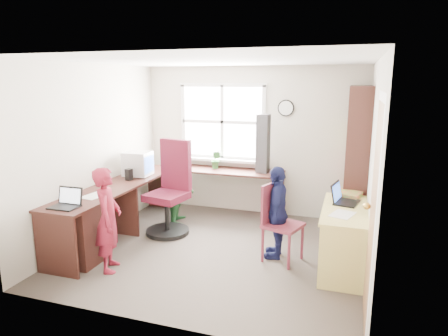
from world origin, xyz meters
name	(u,v)px	position (x,y,z in m)	size (l,w,h in m)	color
room	(221,158)	(0.01, 0.10, 1.22)	(3.64, 3.44, 2.44)	#413933
l_desk	(117,214)	(-1.31, -0.28, 0.46)	(2.38, 2.95, 0.75)	#3B1C17
right_desk	(347,225)	(1.58, 0.02, 0.53)	(0.59, 1.26, 0.73)	#D6C66B
bookshelf	(356,166)	(1.65, 1.19, 1.00)	(0.30, 1.02, 2.10)	#3B1C17
swivel_chair	(171,194)	(-0.87, 0.42, 0.58)	(0.73, 0.73, 1.34)	black
wooden_chair	(278,219)	(0.78, -0.01, 0.52)	(0.52, 0.52, 0.95)	maroon
crt_monitor	(138,164)	(-1.49, 0.61, 0.94)	(0.40, 0.35, 0.37)	silver
laptop_left	(67,202)	(-1.50, -0.99, 0.80)	(0.32, 0.27, 0.22)	black
laptop_right	(342,198)	(1.51, 0.25, 0.78)	(0.36, 0.40, 0.24)	black
speaker_a	(129,175)	(-1.48, 0.33, 0.83)	(0.10, 0.10, 0.17)	black
speaker_b	(149,167)	(-1.46, 0.90, 0.84)	(0.11, 0.11, 0.18)	black
cd_tower	(263,144)	(0.25, 1.42, 1.21)	(0.20, 0.18, 0.92)	black
game_box	(348,194)	(1.57, 0.54, 0.75)	(0.36, 0.36, 0.06)	red
paper_a	(94,196)	(-1.47, -0.52, 0.75)	(0.28, 0.36, 0.00)	beige
paper_b	(342,214)	(1.53, -0.21, 0.73)	(0.30, 0.36, 0.00)	beige
potted_plant	(216,160)	(-0.53, 1.46, 0.90)	(0.17, 0.13, 0.30)	#2B6D30
person_red	(108,220)	(-1.03, -0.89, 0.61)	(0.45, 0.29, 1.22)	maroon
person_green	(181,187)	(-0.91, 0.88, 0.56)	(0.54, 0.42, 1.12)	#2F773D
person_navy	(277,212)	(0.75, 0.07, 0.58)	(0.68, 0.28, 1.16)	#161A46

